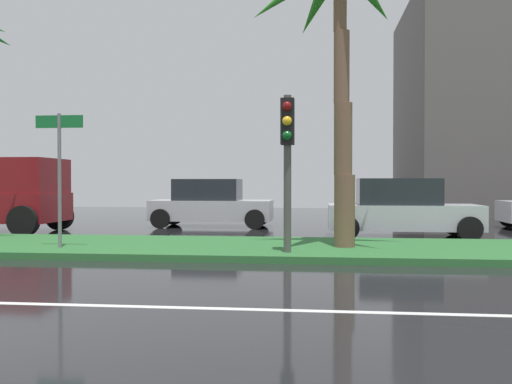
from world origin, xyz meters
TOP-DOWN VIEW (x-y plane):
  - ground_plane at (0.00, 9.00)m, footprint 90.00×42.00m
  - median_strip at (0.00, 8.00)m, footprint 85.50×4.00m
  - palm_tree_centre_left at (4.86, 7.92)m, footprint 4.44×4.27m
  - traffic_signal_median_right at (3.67, 6.69)m, footprint 0.28×0.43m
  - street_name_sign at (-1.46, 7.01)m, footprint 1.10×0.08m
  - car_in_traffic_leading at (0.45, 14.94)m, footprint 4.30×2.02m
  - car_in_traffic_second at (6.71, 11.71)m, footprint 4.30×2.02m

SIDE VIEW (x-z plane):
  - ground_plane at x=0.00m, z-range -0.10..0.00m
  - median_strip at x=0.00m, z-range 0.00..0.15m
  - car_in_traffic_leading at x=0.45m, z-range -0.03..1.69m
  - car_in_traffic_second at x=6.71m, z-range -0.03..1.69m
  - street_name_sign at x=-1.46m, z-range 0.58..3.58m
  - traffic_signal_median_right at x=3.67m, z-range 0.77..4.04m
  - palm_tree_centre_left at x=4.86m, z-range 2.20..9.27m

